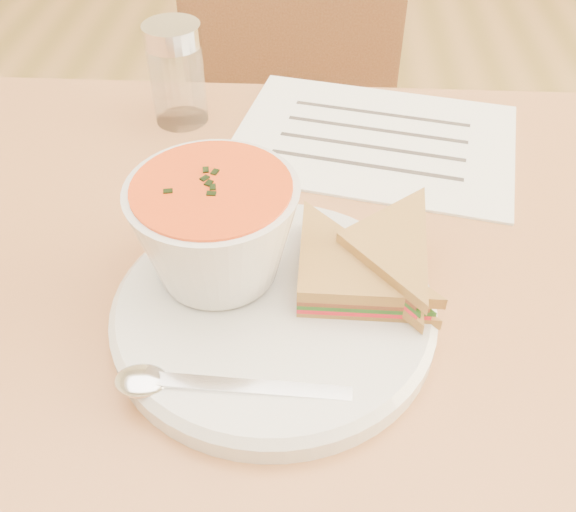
# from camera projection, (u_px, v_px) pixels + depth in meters

# --- Properties ---
(dining_table) EXTENTS (1.00, 0.70, 0.75)m
(dining_table) POSITION_uv_depth(u_px,v_px,m) (263.00, 501.00, 0.79)
(dining_table) COLOR brown
(dining_table) RESTS_ON floor
(chair_far) EXTENTS (0.41, 0.41, 0.85)m
(chair_far) POSITION_uv_depth(u_px,v_px,m) (276.00, 210.00, 1.13)
(chair_far) COLOR #59311A
(chair_far) RESTS_ON floor
(plate) EXTENTS (0.28, 0.28, 0.02)m
(plate) POSITION_uv_depth(u_px,v_px,m) (274.00, 312.00, 0.50)
(plate) COLOR silver
(plate) RESTS_ON dining_table
(soup_bowl) EXTENTS (0.15, 0.15, 0.09)m
(soup_bowl) POSITION_uv_depth(u_px,v_px,m) (216.00, 235.00, 0.49)
(soup_bowl) COLOR silver
(soup_bowl) RESTS_ON plate
(sandwich_half_a) EXTENTS (0.11, 0.11, 0.03)m
(sandwich_half_a) POSITION_uv_depth(u_px,v_px,m) (297.00, 308.00, 0.47)
(sandwich_half_a) COLOR #AB783C
(sandwich_half_a) RESTS_ON plate
(sandwich_half_b) EXTENTS (0.14, 0.14, 0.03)m
(sandwich_half_b) POSITION_uv_depth(u_px,v_px,m) (336.00, 247.00, 0.51)
(sandwich_half_b) COLOR #AB783C
(sandwich_half_b) RESTS_ON plate
(spoon) EXTENTS (0.19, 0.04, 0.01)m
(spoon) POSITION_uv_depth(u_px,v_px,m) (222.00, 386.00, 0.44)
(spoon) COLOR silver
(spoon) RESTS_ON plate
(paper_menu) EXTENTS (0.34, 0.27, 0.00)m
(paper_menu) POSITION_uv_depth(u_px,v_px,m) (374.00, 139.00, 0.70)
(paper_menu) COLOR white
(paper_menu) RESTS_ON dining_table
(condiment_shaker) EXTENTS (0.06, 0.06, 0.11)m
(condiment_shaker) POSITION_uv_depth(u_px,v_px,m) (177.00, 74.00, 0.69)
(condiment_shaker) COLOR silver
(condiment_shaker) RESTS_ON dining_table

